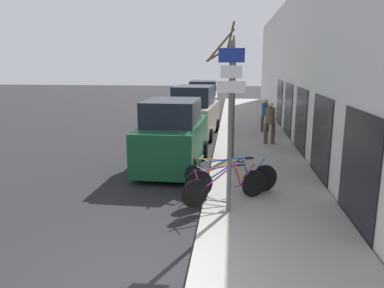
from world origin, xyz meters
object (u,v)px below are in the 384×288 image
(signpost, at_px, (230,119))
(street_tree, at_px, (231,96))
(parked_car_2, at_px, (203,101))
(parked_car_1, at_px, (194,113))
(pedestrian_near, at_px, (270,120))
(bicycle_2, at_px, (225,177))
(bicycle_0, at_px, (225,186))
(parked_car_0, at_px, (173,137))
(bicycle_1, at_px, (232,179))
(pedestrian_far, at_px, (265,113))

(signpost, xyz_separation_m, street_tree, (-0.01, 4.88, 0.05))
(parked_car_2, bearing_deg, parked_car_1, -92.68)
(pedestrian_near, bearing_deg, bicycle_2, -105.11)
(signpost, distance_m, bicycle_2, 2.26)
(bicycle_0, bearing_deg, signpost, 156.15)
(bicycle_0, relative_size, parked_car_0, 0.45)
(bicycle_0, relative_size, bicycle_1, 0.85)
(parked_car_2, relative_size, pedestrian_near, 2.74)
(bicycle_2, bearing_deg, parked_car_0, 47.29)
(parked_car_1, height_order, parked_car_2, parked_car_1)
(pedestrian_near, relative_size, street_tree, 0.37)
(bicycle_1, relative_size, pedestrian_far, 1.48)
(bicycle_2, distance_m, parked_car_2, 13.76)
(signpost, distance_m, street_tree, 4.88)
(signpost, relative_size, pedestrian_far, 2.38)
(pedestrian_near, xyz_separation_m, street_tree, (-1.60, -2.56, 1.17))
(bicycle_2, height_order, parked_car_0, parked_car_0)
(signpost, bearing_deg, parked_car_1, 100.35)
(parked_car_1, xyz_separation_m, pedestrian_near, (3.34, -2.14, 0.07))
(bicycle_0, bearing_deg, parked_car_1, -21.37)
(bicycle_2, bearing_deg, pedestrian_near, -3.34)
(signpost, distance_m, pedestrian_near, 7.68)
(bicycle_2, height_order, pedestrian_far, pedestrian_far)
(parked_car_0, bearing_deg, bicycle_1, -54.22)
(bicycle_0, xyz_separation_m, bicycle_1, (0.16, 0.52, 0.02))
(bicycle_0, bearing_deg, bicycle_2, -29.37)
(bicycle_0, xyz_separation_m, pedestrian_far, (1.72, 9.69, 0.51))
(parked_car_1, height_order, pedestrian_near, parked_car_1)
(pedestrian_near, xyz_separation_m, pedestrian_far, (0.05, 2.83, -0.08))
(bicycle_0, bearing_deg, bicycle_1, -49.17)
(pedestrian_far, bearing_deg, parked_car_1, 1.28)
(signpost, relative_size, parked_car_0, 0.85)
(bicycle_1, height_order, pedestrian_far, pedestrian_far)
(bicycle_1, bearing_deg, street_tree, -20.57)
(bicycle_0, distance_m, street_tree, 4.64)
(bicycle_1, distance_m, parked_car_1, 8.68)
(bicycle_2, bearing_deg, pedestrian_far, 1.33)
(street_tree, bearing_deg, pedestrian_far, 72.98)
(pedestrian_near, height_order, pedestrian_far, pedestrian_near)
(bicycle_0, relative_size, pedestrian_near, 1.15)
(parked_car_0, xyz_separation_m, parked_car_1, (0.14, 5.57, 0.03))
(parked_car_1, relative_size, pedestrian_near, 2.72)
(pedestrian_far, height_order, street_tree, street_tree)
(bicycle_2, xyz_separation_m, parked_car_2, (-1.65, 13.65, 0.56))
(street_tree, bearing_deg, bicycle_0, -90.94)
(parked_car_1, height_order, street_tree, street_tree)
(pedestrian_near, bearing_deg, pedestrian_far, 89.88)
(bicycle_2, relative_size, street_tree, 0.47)
(pedestrian_near, bearing_deg, bicycle_0, -102.90)
(parked_car_1, bearing_deg, pedestrian_far, 15.38)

